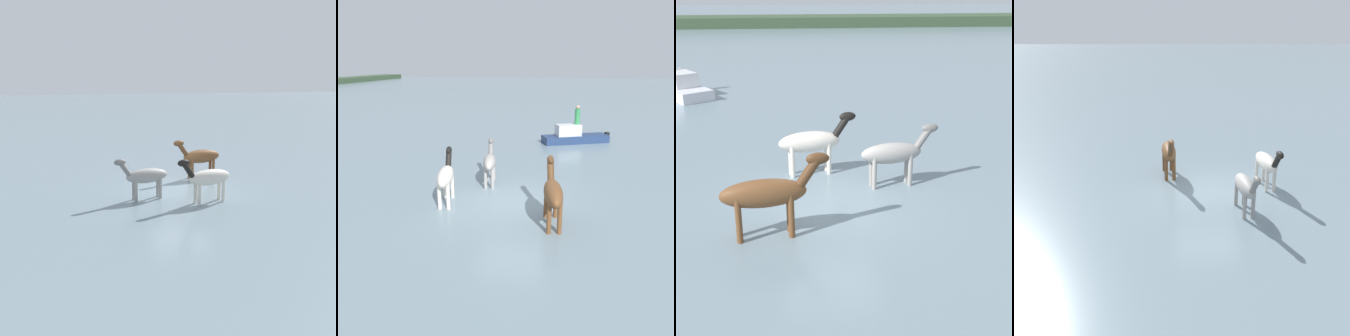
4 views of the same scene
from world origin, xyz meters
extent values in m
plane|color=gray|center=(0.00, 0.00, 0.00)|extent=(209.81, 209.81, 0.00)
ellipsoid|color=brown|center=(-1.63, -1.56, 1.08)|extent=(2.01, 0.83, 0.66)
cylinder|color=brown|center=(-1.07, -1.32, 0.54)|extent=(0.14, 0.14, 1.08)
cylinder|color=brown|center=(-1.03, -1.64, 0.54)|extent=(0.14, 0.14, 1.08)
cylinder|color=brown|center=(-2.23, -1.48, 0.54)|extent=(0.14, 0.14, 1.08)
cylinder|color=brown|center=(-2.19, -1.79, 0.54)|extent=(0.14, 0.14, 1.08)
cylinder|color=#50311A|center=(-0.60, -1.42, 1.50)|extent=(0.62, 0.30, 0.72)
ellipsoid|color=#50311A|center=(-0.40, -1.39, 1.79)|extent=(0.56, 0.29, 0.29)
ellipsoid|color=silver|center=(-0.46, 2.31, 1.02)|extent=(1.91, 0.87, 0.62)
cylinder|color=silver|center=(0.05, 2.56, 0.51)|extent=(0.14, 0.14, 1.02)
cylinder|color=silver|center=(0.11, 2.26, 0.51)|extent=(0.14, 0.14, 1.02)
cylinder|color=silver|center=(-1.03, 2.36, 0.51)|extent=(0.14, 0.14, 1.02)
cylinder|color=silver|center=(-0.98, 2.06, 0.51)|extent=(0.14, 0.14, 1.02)
cylinder|color=black|center=(0.50, 2.49, 1.42)|extent=(0.59, 0.31, 0.68)
ellipsoid|color=black|center=(0.69, 2.52, 1.70)|extent=(0.54, 0.30, 0.27)
ellipsoid|color=#9E9993|center=(1.78, 1.17, 0.97)|extent=(1.82, 0.77, 0.59)
cylinder|color=#9E9993|center=(2.28, 1.39, 0.49)|extent=(0.13, 0.13, 0.97)
cylinder|color=#9E9993|center=(2.32, 1.11, 0.49)|extent=(0.13, 0.13, 0.97)
cylinder|color=#9E9993|center=(1.24, 1.24, 0.49)|extent=(0.13, 0.13, 0.97)
cylinder|color=#9E9993|center=(1.28, 0.95, 0.49)|extent=(0.13, 0.13, 0.97)
cylinder|color=slate|center=(2.70, 1.31, 1.36)|extent=(0.56, 0.28, 0.65)
ellipsoid|color=slate|center=(2.89, 1.34, 1.62)|extent=(0.51, 0.27, 0.26)
camera|label=1|loc=(5.51, 16.59, 4.82)|focal=43.47mm
camera|label=2|loc=(-11.72, -1.77, 4.94)|focal=37.15mm
camera|label=3|loc=(-0.88, -12.04, 5.56)|focal=54.30mm
camera|label=4|loc=(13.94, -0.86, 6.17)|focal=41.77mm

